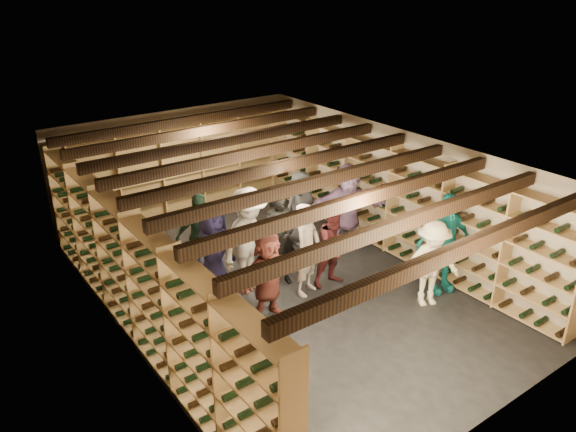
% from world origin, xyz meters
% --- Properties ---
extents(ground, '(8.00, 8.00, 0.00)m').
position_xyz_m(ground, '(0.00, 0.00, 0.00)').
color(ground, black).
rests_on(ground, ground).
extents(walls, '(5.52, 8.02, 2.40)m').
position_xyz_m(walls, '(0.00, 0.00, 1.20)').
color(walls, '#B9A790').
rests_on(walls, ground).
extents(ceiling, '(5.50, 8.00, 0.01)m').
position_xyz_m(ceiling, '(0.00, 0.00, 2.40)').
color(ceiling, beige).
rests_on(ceiling, walls).
extents(ceiling_joists, '(5.40, 7.12, 0.18)m').
position_xyz_m(ceiling_joists, '(0.00, 0.00, 2.26)').
color(ceiling_joists, black).
rests_on(ceiling_joists, ground).
extents(wine_rack_left, '(0.32, 7.50, 2.15)m').
position_xyz_m(wine_rack_left, '(-2.57, 0.00, 1.08)').
color(wine_rack_left, '#9F794D').
rests_on(wine_rack_left, ground).
extents(wine_rack_right, '(0.32, 7.50, 2.15)m').
position_xyz_m(wine_rack_right, '(2.57, 0.00, 1.08)').
color(wine_rack_right, '#9F794D').
rests_on(wine_rack_right, ground).
extents(wine_rack_back, '(4.70, 0.30, 2.15)m').
position_xyz_m(wine_rack_back, '(0.00, 3.83, 1.07)').
color(wine_rack_back, '#9F794D').
rests_on(wine_rack_back, ground).
extents(crate_stack_left, '(0.51, 0.35, 0.68)m').
position_xyz_m(crate_stack_left, '(-1.38, 2.54, 0.34)').
color(crate_stack_left, tan).
rests_on(crate_stack_left, ground).
extents(crate_stack_right, '(0.54, 0.40, 0.34)m').
position_xyz_m(crate_stack_right, '(0.14, 1.57, 0.17)').
color(crate_stack_right, tan).
rests_on(crate_stack_right, ground).
extents(crate_loose, '(0.59, 0.49, 0.17)m').
position_xyz_m(crate_loose, '(0.09, 2.10, 0.09)').
color(crate_loose, tan).
rests_on(crate_loose, ground).
extents(person_1, '(0.70, 0.53, 1.75)m').
position_xyz_m(person_1, '(0.07, 0.21, 0.88)').
color(person_1, black).
rests_on(person_1, ground).
extents(person_3, '(1.11, 0.90, 1.50)m').
position_xyz_m(person_3, '(1.67, -1.78, 0.75)').
color(person_3, beige).
rests_on(person_3, ground).
extents(person_4, '(1.13, 0.69, 1.79)m').
position_xyz_m(person_4, '(2.18, -1.59, 0.90)').
color(person_4, '#157D7E').
rests_on(person_4, ground).
extents(person_5, '(1.47, 0.71, 1.52)m').
position_xyz_m(person_5, '(-0.70, -0.56, 0.76)').
color(person_5, brown).
rests_on(person_5, ground).
extents(person_6, '(0.93, 0.75, 1.66)m').
position_xyz_m(person_6, '(-1.04, 0.54, 0.83)').
color(person_6, '#24214F').
rests_on(person_6, ground).
extents(person_7, '(0.71, 0.60, 1.64)m').
position_xyz_m(person_7, '(0.26, -0.31, 0.82)').
color(person_7, gray).
rests_on(person_7, ground).
extents(person_8, '(0.75, 0.59, 1.49)m').
position_xyz_m(person_8, '(0.81, -0.37, 0.74)').
color(person_8, '#431719').
rests_on(person_8, ground).
extents(person_9, '(1.35, 1.01, 1.86)m').
position_xyz_m(person_9, '(-0.46, 0.38, 0.93)').
color(person_9, '#B2ADA3').
rests_on(person_9, ground).
extents(person_10, '(0.93, 0.39, 1.59)m').
position_xyz_m(person_10, '(-0.90, 1.30, 0.79)').
color(person_10, '#2A4F3A').
rests_on(person_10, ground).
extents(person_11, '(1.69, 1.15, 1.75)m').
position_xyz_m(person_11, '(1.95, 0.59, 0.87)').
color(person_11, '#8A689B').
rests_on(person_11, ground).
extents(person_12, '(0.74, 0.48, 1.51)m').
position_xyz_m(person_12, '(1.35, 1.30, 0.76)').
color(person_12, '#303236').
rests_on(person_12, ground).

